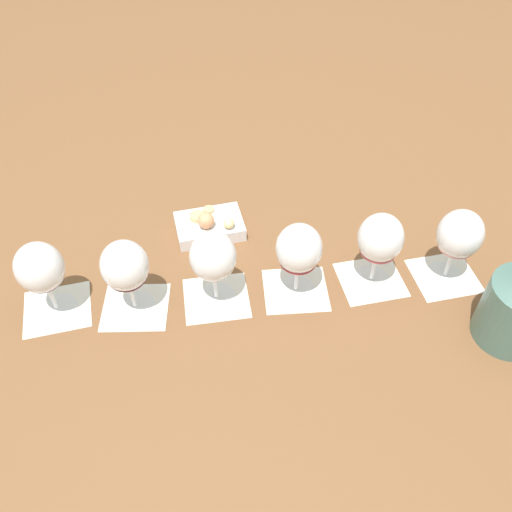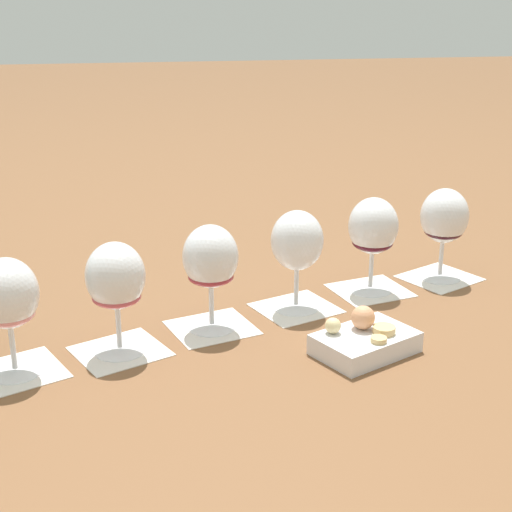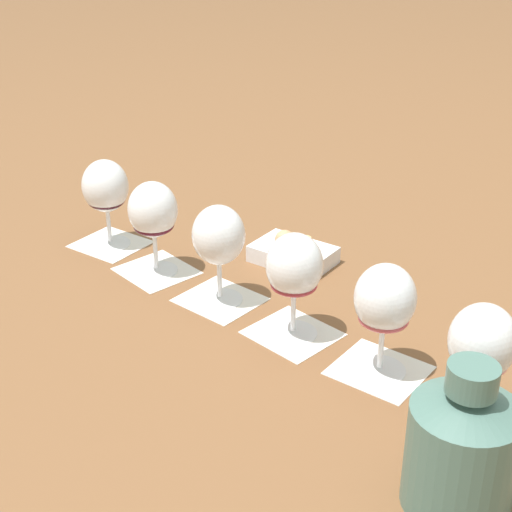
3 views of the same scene
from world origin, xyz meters
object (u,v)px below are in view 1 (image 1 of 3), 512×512
at_px(wine_glass_0, 459,237).
at_px(wine_glass_5, 41,271).
at_px(wine_glass_3, 213,260).
at_px(wine_glass_1, 380,241).
at_px(wine_glass_2, 299,251).
at_px(snack_dish, 209,225).
at_px(wine_glass_4, 125,269).

relative_size(wine_glass_0, wine_glass_5, 1.00).
bearing_deg(wine_glass_3, wine_glass_1, -158.44).
distance_m(wine_glass_2, wine_glass_3, 0.15).
bearing_deg(wine_glass_0, snack_dish, -2.12).
bearing_deg(wine_glass_4, wine_glass_5, 14.68).
xyz_separation_m(wine_glass_3, snack_dish, (0.06, -0.16, -0.09)).
relative_size(wine_glass_2, wine_glass_5, 1.00).
relative_size(wine_glass_1, wine_glass_3, 1.00).
height_order(wine_glass_0, wine_glass_4, same).
relative_size(wine_glass_0, wine_glass_3, 1.00).
bearing_deg(wine_glass_2, wine_glass_1, -157.16).
height_order(wine_glass_0, snack_dish, wine_glass_0).
xyz_separation_m(wine_glass_1, wine_glass_2, (0.13, 0.06, 0.00)).
height_order(wine_glass_2, snack_dish, wine_glass_2).
distance_m(wine_glass_1, wine_glass_3, 0.29).
height_order(wine_glass_3, wine_glass_5, same).
xyz_separation_m(wine_glass_1, snack_dish, (0.33, -0.06, -0.09)).
distance_m(wine_glass_1, wine_glass_2, 0.14).
bearing_deg(snack_dish, wine_glass_0, 177.88).
height_order(wine_glass_3, snack_dish, wine_glass_3).
xyz_separation_m(wine_glass_3, wine_glass_5, (0.27, 0.09, -0.00)).
distance_m(wine_glass_3, wine_glass_5, 0.28).
bearing_deg(wine_glass_1, snack_dish, -9.89).
bearing_deg(wine_glass_5, wine_glass_3, -162.10).
xyz_separation_m(wine_glass_0, wine_glass_3, (0.41, 0.15, -0.00)).
distance_m(wine_glass_4, wine_glass_5, 0.14).
relative_size(wine_glass_1, snack_dish, 0.98).
bearing_deg(wine_glass_5, wine_glass_1, -160.25).
bearing_deg(wine_glass_2, wine_glass_0, -160.18).
bearing_deg(wine_glass_1, wine_glass_4, 21.36).
relative_size(wine_glass_0, wine_glass_4, 1.00).
xyz_separation_m(wine_glass_0, snack_dish, (0.46, -0.02, -0.09)).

